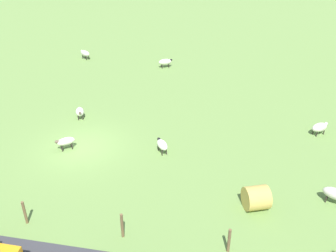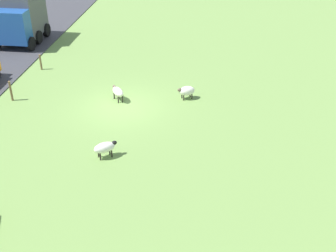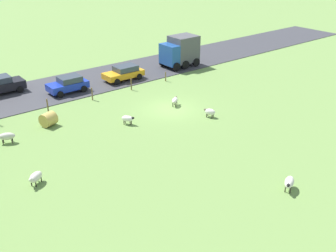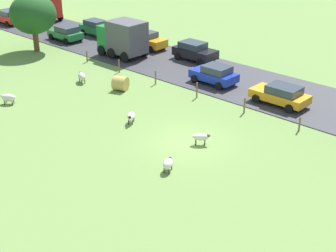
{
  "view_description": "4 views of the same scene",
  "coord_description": "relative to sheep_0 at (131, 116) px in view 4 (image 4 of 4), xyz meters",
  "views": [
    {
      "loc": [
        16.82,
        8.2,
        11.49
      ],
      "look_at": [
        -1.79,
        4.77,
        0.93
      ],
      "focal_mm": 38.81,
      "sensor_mm": 36.0,
      "label": 1
    },
    {
      "loc": [
        -5.28,
        20.67,
        11.51
      ],
      "look_at": [
        -2.91,
        2.72,
        0.66
      ],
      "focal_mm": 47.08,
      "sensor_mm": 36.0,
      "label": 2
    },
    {
      "loc": [
        -25.16,
        20.25,
        13.68
      ],
      "look_at": [
        -4.08,
        3.51,
        0.9
      ],
      "focal_mm": 42.16,
      "sensor_mm": 36.0,
      "label": 3
    },
    {
      "loc": [
        -21.84,
        -18.34,
        14.56
      ],
      "look_at": [
        -0.8,
        0.85,
        1.16
      ],
      "focal_mm": 54.18,
      "sensor_mm": 36.0,
      "label": 4
    }
  ],
  "objects": [
    {
      "name": "fence_post_5",
      "position": [
        6.6,
        12.74,
        0.01
      ],
      "size": [
        0.12,
        0.12,
        1.05
      ],
      "primitive_type": "cylinder",
      "color": "brown",
      "rests_on": "ground_plane"
    },
    {
      "name": "fence_post_3",
      "position": [
        6.6,
        4.0,
        0.08
      ],
      "size": [
        0.12,
        0.12,
        1.18
      ],
      "primitive_type": "cylinder",
      "color": "brown",
      "rests_on": "ground_plane"
    },
    {
      "name": "sheep_2",
      "position": [
        -3.77,
        9.18,
        -0.01
      ],
      "size": [
        1.09,
        1.21,
        0.78
      ],
      "color": "silver",
      "rests_on": "ground_plane"
    },
    {
      "name": "sheep_5",
      "position": [
        -3.11,
        -6.24,
        -0.03
      ],
      "size": [
        1.07,
        0.87,
        0.75
      ],
      "color": "silver",
      "rests_on": "ground_plane"
    },
    {
      "name": "car_4",
      "position": [
        9.61,
        30.89,
        0.38
      ],
      "size": [
        2.07,
        4.15,
        1.59
      ],
      "color": "red",
      "rests_on": "road_strip"
    },
    {
      "name": "sheep_4",
      "position": [
        0.7,
        -5.54,
        0.02
      ],
      "size": [
        0.98,
        1.09,
        0.76
      ],
      "color": "silver",
      "rests_on": "ground_plane"
    },
    {
      "name": "car_0",
      "position": [
        13.42,
        11.62,
        0.4
      ],
      "size": [
        1.97,
        3.93,
        1.65
      ],
      "color": "orange",
      "rests_on": "road_strip"
    },
    {
      "name": "fence_post_4",
      "position": [
        6.6,
        8.37,
        0.06
      ],
      "size": [
        0.12,
        0.12,
        1.15
      ],
      "primitive_type": "cylinder",
      "color": "brown",
      "rests_on": "ground_plane"
    },
    {
      "name": "car_7",
      "position": [
        13.18,
        19.02,
        0.39
      ],
      "size": [
        2.05,
        4.04,
        1.63
      ],
      "color": "#237238",
      "rests_on": "road_strip"
    },
    {
      "name": "fence_post_2",
      "position": [
        6.6,
        -0.37,
        0.1
      ],
      "size": [
        0.12,
        0.12,
        1.22
      ],
      "primitive_type": "cylinder",
      "color": "brown",
      "rests_on": "ground_plane"
    },
    {
      "name": "ground_plane",
      "position": [
        0.31,
        -4.71,
        -0.51
      ],
      "size": [
        160.0,
        160.0,
        0.0
      ],
      "primitive_type": "plane",
      "color": "#6B8E47"
    },
    {
      "name": "road_strip",
      "position": [
        11.55,
        -4.71,
        -0.48
      ],
      "size": [
        8.0,
        80.0,
        0.06
      ],
      "primitive_type": "cube",
      "color": "#38383D",
      "rests_on": "ground_plane"
    },
    {
      "name": "fence_post_1",
      "position": [
        6.6,
        -4.74,
        0.08
      ],
      "size": [
        0.12,
        0.12,
        1.19
      ],
      "primitive_type": "cylinder",
      "color": "brown",
      "rests_on": "ground_plane"
    },
    {
      "name": "car_1",
      "position": [
        13.63,
        5.7,
        0.41
      ],
      "size": [
        2.18,
        4.1,
        1.66
      ],
      "color": "black",
      "rests_on": "road_strip"
    },
    {
      "name": "truck_1",
      "position": [
        10.01,
        11.43,
        1.35
      ],
      "size": [
        2.83,
        4.48,
        3.41
      ],
      "color": "#197F33",
      "rests_on": "road_strip"
    },
    {
      "name": "tree_5",
      "position": [
        5.47,
        19.07,
        3.13
      ],
      "size": [
        4.44,
        4.44,
        5.56
      ],
      "color": "brown",
      "rests_on": "ground_plane"
    },
    {
      "name": "truck_0",
      "position": [
        13.42,
        29.31,
        1.43
      ],
      "size": [
        2.85,
        4.27,
        3.62
      ],
      "color": "#B21919",
      "rests_on": "road_strip"
    },
    {
      "name": "fence_post_0",
      "position": [
        6.6,
        -9.1,
        -0.01
      ],
      "size": [
        0.12,
        0.12,
        1.01
      ],
      "primitive_type": "cylinder",
      "color": "brown",
      "rests_on": "ground_plane"
    },
    {
      "name": "car_2",
      "position": [
        9.7,
        19.93,
        0.34
      ],
      "size": [
        2.09,
        3.91,
        1.52
      ],
      "color": "#237238",
      "rests_on": "road_strip"
    },
    {
      "name": "car_3",
      "position": [
        9.87,
        0.46,
        0.35
      ],
      "size": [
        2.12,
        3.83,
        1.55
      ],
      "color": "#1933B2",
      "rests_on": "road_strip"
    },
    {
      "name": "sheep_6",
      "position": [
        2.81,
        8.77,
        0.04
      ],
      "size": [
        0.97,
        1.3,
        0.83
      ],
      "color": "beige",
      "rests_on": "ground_plane"
    },
    {
      "name": "sheep_0",
      "position": [
        0.0,
        0.0,
        0.0
      ],
      "size": [
        1.08,
        0.96,
        0.76
      ],
      "color": "white",
      "rests_on": "ground_plane"
    },
    {
      "name": "car_6",
      "position": [
        9.64,
        -5.85,
        0.33
      ],
      "size": [
        2.14,
        4.28,
        1.49
      ],
      "color": "orange",
      "rests_on": "road_strip"
    },
    {
      "name": "hay_bale_0",
      "position": [
        3.77,
        5.13,
        0.05
      ],
      "size": [
        1.43,
        1.4,
        1.13
      ],
      "primitive_type": "cylinder",
      "rotation": [
        1.57,
        0.0,
        0.36
      ],
      "color": "tan",
      "rests_on": "ground_plane"
    }
  ]
}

